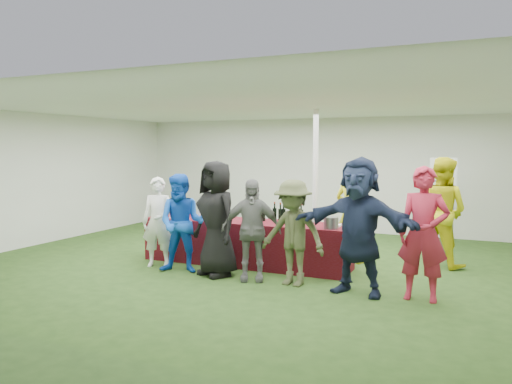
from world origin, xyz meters
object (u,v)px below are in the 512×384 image
at_px(customer_1, 182,223).
at_px(customer_4, 293,233).
at_px(customer_2, 216,218).
at_px(customer_6, 423,234).
at_px(serving_table, 245,242).
at_px(customer_3, 251,230).
at_px(dump_bucket, 331,223).
at_px(customer_0, 158,222).
at_px(staff_back, 441,212).
at_px(staff_pourer, 352,213).
at_px(customer_5, 358,226).
at_px(wine_list_sign, 443,183).

relative_size(customer_1, customer_4, 1.03).
xyz_separation_m(customer_2, customer_6, (3.07, -0.03, -0.02)).
xyz_separation_m(serving_table, customer_2, (-0.09, -0.86, 0.52)).
bearing_deg(customer_3, customer_6, -19.58).
height_order(dump_bucket, customer_6, customer_6).
xyz_separation_m(customer_2, customer_3, (0.62, -0.05, -0.13)).
bearing_deg(customer_0, staff_back, 5.83).
xyz_separation_m(serving_table, customer_0, (-1.26, -0.74, 0.38)).
xyz_separation_m(dump_bucket, customer_0, (-2.82, -0.52, -0.09)).
xyz_separation_m(customer_0, customer_3, (1.79, -0.17, 0.01)).
height_order(customer_0, customer_6, customer_6).
height_order(staff_pourer, customer_4, staff_pourer).
height_order(staff_back, customer_5, customer_5).
xyz_separation_m(dump_bucket, customer_4, (-0.37, -0.69, -0.07)).
height_order(customer_5, customer_6, customer_5).
relative_size(staff_pourer, customer_1, 1.09).
bearing_deg(customer_3, staff_back, 20.38).
bearing_deg(customer_3, customer_4, -19.34).
relative_size(wine_list_sign, customer_5, 0.96).
xyz_separation_m(dump_bucket, customer_2, (-1.65, -0.64, 0.06)).
bearing_deg(staff_pourer, customer_4, 95.86).
height_order(serving_table, dump_bucket, dump_bucket).
distance_m(customer_1, customer_2, 0.61).
distance_m(customer_3, customer_4, 0.66).
bearing_deg(staff_back, customer_6, 112.45).
relative_size(staff_pourer, customer_3, 1.13).
bearing_deg(customer_4, wine_list_sign, 72.06).
bearing_deg(staff_back, customer_1, 54.22).
bearing_deg(customer_0, customer_4, -22.70).
height_order(dump_bucket, wine_list_sign, wine_list_sign).
distance_m(dump_bucket, staff_back, 2.08).
bearing_deg(customer_4, customer_1, -171.30).
bearing_deg(customer_6, customer_4, -178.26).
xyz_separation_m(customer_2, customer_5, (2.24, -0.09, 0.04)).
distance_m(wine_list_sign, customer_0, 5.47).
bearing_deg(wine_list_sign, customer_5, -102.89).
xyz_separation_m(serving_table, staff_back, (3.05, 1.24, 0.54)).
bearing_deg(dump_bucket, staff_back, 44.41).
xyz_separation_m(staff_back, customer_6, (-0.07, -2.13, -0.04)).
height_order(wine_list_sign, staff_pourer, wine_list_sign).
height_order(staff_back, customer_4, staff_back).
bearing_deg(customer_5, serving_table, 164.97).
height_order(serving_table, customer_3, customer_3).
relative_size(customer_3, customer_6, 0.87).
height_order(staff_back, customer_3, staff_back).
xyz_separation_m(serving_table, customer_6, (2.98, -0.89, 0.50)).
height_order(customer_0, customer_5, customer_5).
relative_size(customer_0, customer_4, 0.98).
relative_size(serving_table, customer_0, 2.39).
distance_m(serving_table, customer_1, 1.21).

